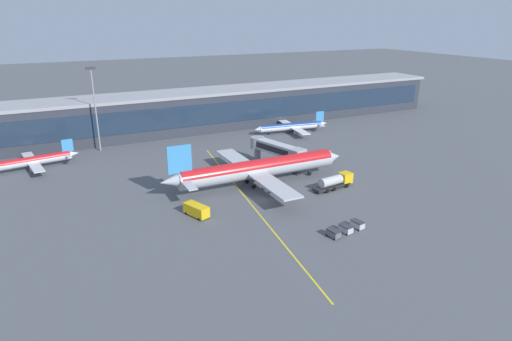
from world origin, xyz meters
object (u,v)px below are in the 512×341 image
fuel_tanker (335,181)px  commuter_jet_far (292,126)px  baggage_cart_0 (333,233)px  baggage_cart_1 (346,229)px  baggage_cart_2 (357,224)px  lavatory_truck (196,209)px  commuter_jet_near (30,161)px  main_airliner (258,168)px

fuel_tanker → commuter_jet_far: commuter_jet_far is taller
baggage_cart_0 → commuter_jet_far: size_ratio=0.10×
baggage_cart_1 → baggage_cart_2: size_ratio=1.00×
lavatory_truck → baggage_cart_0: size_ratio=2.19×
lavatory_truck → baggage_cart_2: 32.41m
baggage_cart_0 → commuter_jet_near: bearing=126.6°
fuel_tanker → baggage_cart_1: (-11.77, -19.35, -0.96)m
main_airliner → commuter_jet_far: 50.99m
main_airliner → baggage_cart_2: 30.20m
fuel_tanker → baggage_cart_0: 24.82m
lavatory_truck → baggage_cart_2: lavatory_truck is taller
lavatory_truck → commuter_jet_near: 55.76m
lavatory_truck → baggage_cart_1: size_ratio=2.19×
baggage_cart_2 → commuter_jet_far: commuter_jet_far is taller
baggage_cart_1 → baggage_cart_0: bearing=-171.7°
main_airliner → baggage_cart_0: main_airliner is taller
main_airliner → lavatory_truck: (-19.42, -10.07, -2.72)m
baggage_cart_0 → commuter_jet_near: (-49.81, 67.09, 1.53)m
baggage_cart_1 → commuter_jet_far: commuter_jet_far is taller
commuter_jet_far → commuter_jet_near: 82.31m
fuel_tanker → baggage_cart_0: size_ratio=3.88×
baggage_cart_0 → lavatory_truck: bearing=134.5°
baggage_cart_0 → baggage_cart_1: 3.20m
fuel_tanker → lavatory_truck: fuel_tanker is taller
baggage_cart_1 → commuter_jet_near: commuter_jet_near is taller
main_airliner → fuel_tanker: size_ratio=4.34×
baggage_cart_0 → commuter_jet_far: (32.47, 69.16, 1.51)m
main_airliner → baggage_cart_0: 30.37m
commuter_jet_far → commuter_jet_near: (-82.28, -2.07, 0.02)m
lavatory_truck → commuter_jet_near: size_ratio=0.25×
fuel_tanker → commuter_jet_near: bearing=143.9°
lavatory_truck → commuter_jet_far: bearing=43.2°
main_airliner → lavatory_truck: size_ratio=7.67×
baggage_cart_0 → fuel_tanker: bearing=53.0°
fuel_tanker → commuter_jet_near: commuter_jet_near is taller
baggage_cart_2 → fuel_tanker: bearing=65.5°
fuel_tanker → baggage_cart_1: bearing=-121.3°
fuel_tanker → lavatory_truck: bearing=179.5°
baggage_cart_2 → commuter_jet_far: 73.09m
fuel_tanker → main_airliner: bearing=145.8°
baggage_cart_0 → baggage_cart_1: bearing=8.3°
baggage_cart_1 → baggage_cart_2: (3.17, 0.46, 0.00)m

